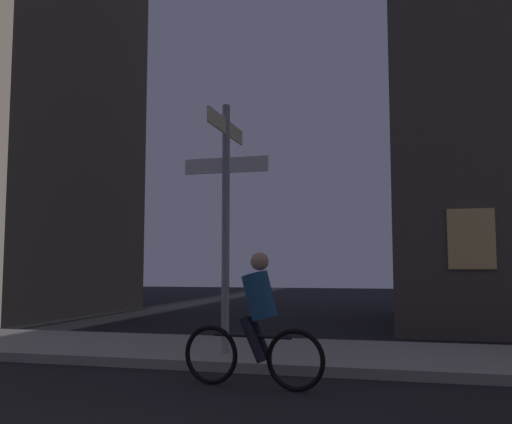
{
  "coord_description": "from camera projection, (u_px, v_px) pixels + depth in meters",
  "views": [
    {
      "loc": [
        2.86,
        -2.14,
        1.42
      ],
      "look_at": [
        0.51,
        6.49,
        2.28
      ],
      "focal_mm": 41.01,
      "sensor_mm": 36.0,
      "label": 1
    }
  ],
  "objects": [
    {
      "name": "sidewalk_kerb",
      "position": [
        235.0,
        352.0,
        9.47
      ],
      "size": [
        40.0,
        2.97,
        0.14
      ],
      "primitive_type": "cube",
      "color": "gray",
      "rests_on": "ground_plane"
    },
    {
      "name": "signpost",
      "position": [
        226.0,
        203.0,
        9.05
      ],
      "size": [
        1.35,
        1.69,
        3.84
      ],
      "color": "gray",
      "rests_on": "sidewalk_kerb"
    },
    {
      "name": "cyclist",
      "position": [
        256.0,
        324.0,
        6.99
      ],
      "size": [
        1.81,
        0.38,
        1.61
      ],
      "color": "black",
      "rests_on": "ground_plane"
    }
  ]
}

